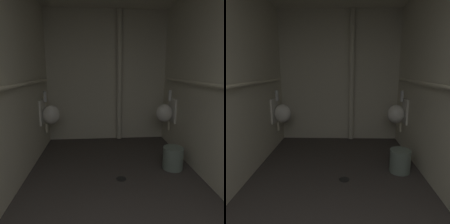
# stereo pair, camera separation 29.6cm
# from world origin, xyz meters

# --- Properties ---
(floor) EXTENTS (2.51, 4.45, 0.08)m
(floor) POSITION_xyz_m (0.00, 2.17, -0.04)
(floor) COLOR #383330
(floor) RESTS_ON ground
(wall_back) EXTENTS (2.51, 0.06, 2.59)m
(wall_back) POSITION_xyz_m (0.00, 4.36, 1.29)
(wall_back) COLOR beige
(wall_back) RESTS_ON ground
(urinal_left_mid) EXTENTS (0.32, 0.30, 0.76)m
(urinal_left_mid) POSITION_xyz_m (-1.05, 3.78, 0.67)
(urinal_left_mid) COLOR silver
(urinal_right_mid) EXTENTS (0.32, 0.30, 0.76)m
(urinal_right_mid) POSITION_xyz_m (1.05, 3.75, 0.67)
(urinal_right_mid) COLOR silver
(standpipe_back_wall) EXTENTS (0.10, 0.10, 2.54)m
(standpipe_back_wall) POSITION_xyz_m (0.25, 4.25, 1.29)
(standpipe_back_wall) COLOR beige
(standpipe_back_wall) RESTS_ON ground
(floor_drain) EXTENTS (0.14, 0.14, 0.01)m
(floor_drain) POSITION_xyz_m (0.10, 2.66, 0.00)
(floor_drain) COLOR black
(floor_drain) RESTS_ON ground
(waste_bin) EXTENTS (0.29, 0.29, 0.33)m
(waste_bin) POSITION_xyz_m (0.90, 2.90, 0.17)
(waste_bin) COLOR slate
(waste_bin) RESTS_ON ground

